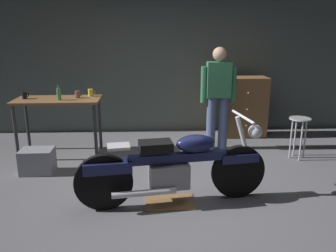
# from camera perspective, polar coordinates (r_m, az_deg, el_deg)

# --- Properties ---
(ground_plane) EXTENTS (12.00, 12.00, 0.00)m
(ground_plane) POSITION_cam_1_polar(r_m,az_deg,el_deg) (4.27, 0.58, -10.99)
(ground_plane) COLOR slate
(back_wall) EXTENTS (8.00, 0.12, 3.10)m
(back_wall) POSITION_cam_1_polar(r_m,az_deg,el_deg) (6.62, -1.16, 12.46)
(back_wall) COLOR #56605B
(back_wall) RESTS_ON ground_plane
(workbench) EXTENTS (1.30, 0.64, 0.90)m
(workbench) POSITION_cam_1_polar(r_m,az_deg,el_deg) (5.57, -17.86, 3.22)
(workbench) COLOR brown
(workbench) RESTS_ON ground_plane
(motorcycle) EXTENTS (2.18, 0.67, 1.00)m
(motorcycle) POSITION_cam_1_polar(r_m,az_deg,el_deg) (3.85, 1.16, -6.69)
(motorcycle) COLOR black
(motorcycle) RESTS_ON ground_plane
(person_standing) EXTENTS (0.57, 0.23, 1.67)m
(person_standing) POSITION_cam_1_polar(r_m,az_deg,el_deg) (5.59, 8.36, 5.27)
(person_standing) COLOR #4B5A84
(person_standing) RESTS_ON ground_plane
(shop_stool) EXTENTS (0.32, 0.32, 0.64)m
(shop_stool) POSITION_cam_1_polar(r_m,az_deg,el_deg) (5.56, 21.05, -0.17)
(shop_stool) COLOR #B2B2B7
(shop_stool) RESTS_ON ground_plane
(wooden_dresser) EXTENTS (0.80, 0.47, 1.10)m
(wooden_dresser) POSITION_cam_1_polar(r_m,az_deg,el_deg) (6.51, 12.53, 3.15)
(wooden_dresser) COLOR brown
(wooden_dresser) RESTS_ON ground_plane
(drip_tray) EXTENTS (0.56, 0.40, 0.01)m
(drip_tray) POSITION_cam_1_polar(r_m,az_deg,el_deg) (4.04, 0.31, -12.55)
(drip_tray) COLOR olive
(drip_tray) RESTS_ON ground_plane
(storage_bin) EXTENTS (0.44, 0.32, 0.34)m
(storage_bin) POSITION_cam_1_polar(r_m,az_deg,el_deg) (5.09, -20.93, -5.48)
(storage_bin) COLOR gray
(storage_bin) RESTS_ON ground_plane
(mug_brown_stoneware) EXTENTS (0.11, 0.08, 0.11)m
(mug_brown_stoneware) POSITION_cam_1_polar(r_m,az_deg,el_deg) (5.52, -14.84, 5.11)
(mug_brown_stoneware) COLOR brown
(mug_brown_stoneware) RESTS_ON workbench
(mug_yellow_tall) EXTENTS (0.12, 0.08, 0.11)m
(mug_yellow_tall) POSITION_cam_1_polar(r_m,az_deg,el_deg) (5.62, -12.76, 5.45)
(mug_yellow_tall) COLOR yellow
(mug_yellow_tall) RESTS_ON workbench
(mug_black_matte) EXTENTS (0.11, 0.07, 0.11)m
(mug_black_matte) POSITION_cam_1_polar(r_m,az_deg,el_deg) (5.71, -22.80, 4.75)
(mug_black_matte) COLOR black
(mug_black_matte) RESTS_ON workbench
(bottle) EXTENTS (0.06, 0.06, 0.24)m
(bottle) POSITION_cam_1_polar(r_m,az_deg,el_deg) (5.42, -17.74, 5.15)
(bottle) COLOR #4C8C4C
(bottle) RESTS_ON workbench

